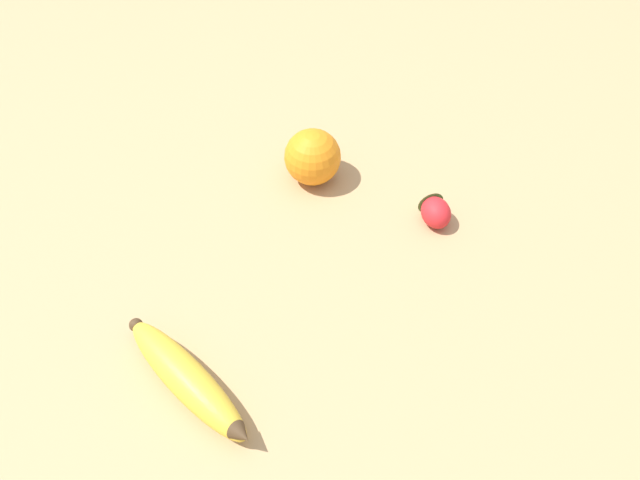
# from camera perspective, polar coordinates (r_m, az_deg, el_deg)

# --- Properties ---
(ground_plane) EXTENTS (3.00, 3.00, 0.00)m
(ground_plane) POSITION_cam_1_polar(r_m,az_deg,el_deg) (0.77, -3.55, -6.87)
(ground_plane) COLOR tan
(banana) EXTENTS (0.21, 0.12, 0.04)m
(banana) POSITION_cam_1_polar(r_m,az_deg,el_deg) (0.72, -12.04, -12.34)
(banana) COLOR gold
(banana) RESTS_ON ground_plane
(orange) EXTENTS (0.08, 0.08, 0.08)m
(orange) POSITION_cam_1_polar(r_m,az_deg,el_deg) (0.90, -0.69, 7.60)
(orange) COLOR orange
(orange) RESTS_ON ground_plane
(strawberry) EXTENTS (0.06, 0.07, 0.04)m
(strawberry) POSITION_cam_1_polar(r_m,az_deg,el_deg) (0.87, 10.45, 2.67)
(strawberry) COLOR red
(strawberry) RESTS_ON ground_plane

